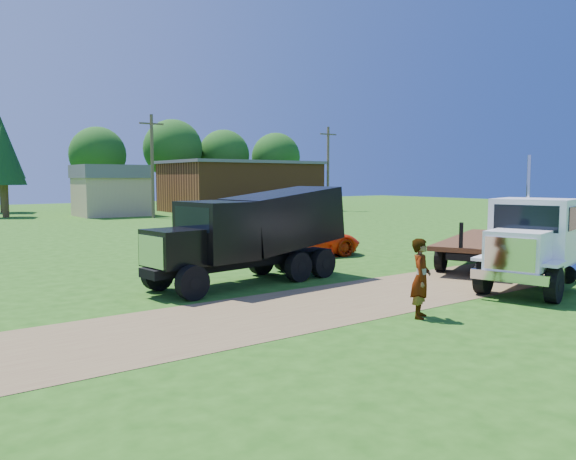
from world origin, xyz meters
TOP-DOWN VIEW (x-y plane):
  - ground at (0.00, 0.00)m, footprint 140.00×140.00m
  - dirt_track at (0.00, 0.00)m, footprint 120.00×4.20m
  - white_semi_tractor at (3.02, -2.32)m, footprint 7.17×3.96m
  - black_dump_truck at (-3.33, 3.94)m, footprint 7.49×3.09m
  - orange_pickup at (1.88, 8.02)m, footprint 5.61×3.20m
  - flatbed_trailer at (6.12, 1.73)m, footprint 7.97×5.28m
  - spectator_a at (-2.57, -2.58)m, footprint 0.87×0.81m
  - spectator_b at (1.19, 8.98)m, footprint 0.88×0.75m
  - brick_building at (18.00, 40.00)m, footprint 15.40×10.40m
  - tan_shed at (4.00, 40.00)m, footprint 6.20×5.40m
  - utility_poles at (6.00, 35.00)m, footprint 42.20×0.28m
  - tree_row at (7.56, 50.65)m, footprint 55.40×14.50m

SIDE VIEW (x-z plane):
  - ground at x=0.00m, z-range 0.00..0.00m
  - dirt_track at x=0.00m, z-range 0.00..0.01m
  - orange_pickup at x=1.88m, z-range 0.00..1.48m
  - spectator_b at x=1.19m, z-range 0.00..1.58m
  - flatbed_trailer at x=6.12m, z-range -0.14..1.83m
  - spectator_a at x=-2.57m, z-range 0.00..2.00m
  - white_semi_tractor at x=3.02m, z-range -0.67..3.57m
  - black_dump_truck at x=-3.33m, z-range 0.16..3.34m
  - tan_shed at x=4.00m, z-range 0.07..4.77m
  - brick_building at x=18.00m, z-range 0.01..5.31m
  - utility_poles at x=6.00m, z-range 0.21..9.21m
  - tree_row at x=7.56m, z-range 1.00..11.57m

